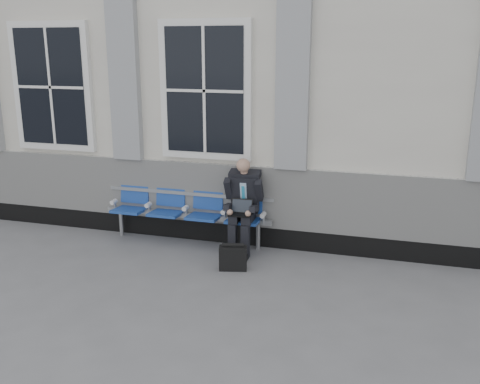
% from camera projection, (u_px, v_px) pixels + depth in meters
% --- Properties ---
extents(ground, '(70.00, 70.00, 0.00)m').
position_uv_depth(ground, '(145.00, 276.00, 6.88)').
color(ground, slate).
rests_on(ground, ground).
extents(station_building, '(14.40, 4.40, 4.49)m').
position_uv_depth(station_building, '(224.00, 83.00, 9.52)').
color(station_building, silver).
rests_on(station_building, ground).
extents(bench, '(2.60, 0.47, 0.91)m').
position_uv_depth(bench, '(187.00, 207.00, 7.94)').
color(bench, '#9EA0A3').
rests_on(bench, ground).
extents(businessman, '(0.54, 0.73, 1.36)m').
position_uv_depth(businessman, '(243.00, 201.00, 7.53)').
color(businessman, black).
rests_on(businessman, ground).
extents(briefcase, '(0.39, 0.24, 0.37)m').
position_uv_depth(briefcase, '(233.00, 257.00, 7.03)').
color(briefcase, black).
rests_on(briefcase, ground).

